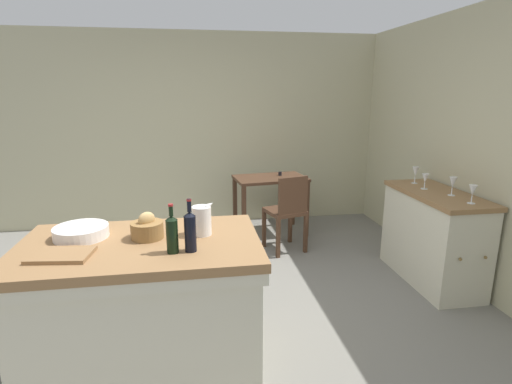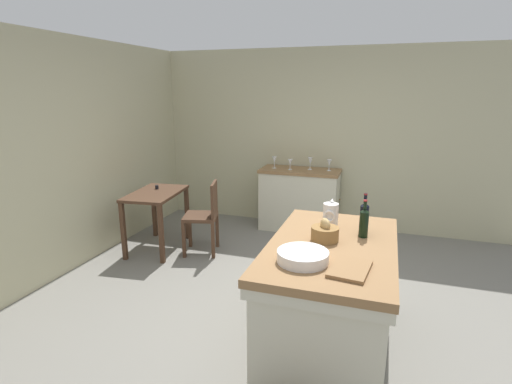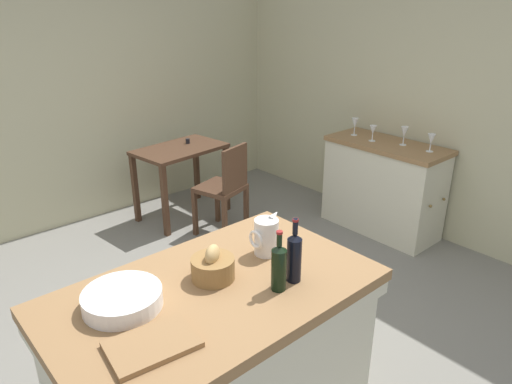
{
  "view_description": "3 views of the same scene",
  "coord_description": "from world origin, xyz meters",
  "px_view_note": "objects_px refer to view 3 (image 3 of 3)",
  "views": [
    {
      "loc": [
        -0.03,
        -2.98,
        1.83
      ],
      "look_at": [
        0.52,
        0.43,
        0.96
      ],
      "focal_mm": 27.92,
      "sensor_mm": 36.0,
      "label": 1
    },
    {
      "loc": [
        -3.24,
        -0.8,
        2.02
      ],
      "look_at": [
        0.48,
        0.44,
        1.0
      ],
      "focal_mm": 27.72,
      "sensor_mm": 36.0,
      "label": 2
    },
    {
      "loc": [
        -1.47,
        -2.0,
        2.14
      ],
      "look_at": [
        0.51,
        0.26,
        0.9
      ],
      "focal_mm": 32.6,
      "sensor_mm": 36.0,
      "label": 3
    }
  ],
  "objects_px": {
    "writing_desk": "(181,159)",
    "wine_glass_right": "(355,124)",
    "wine_bottle_dark": "(294,256)",
    "wine_bottle_amber": "(279,266)",
    "pitcher": "(266,236)",
    "wine_glass_far_left": "(431,140)",
    "wine_glass_middle": "(373,130)",
    "wine_glass_left": "(404,132)",
    "island_table": "(217,355)",
    "wooden_chair": "(225,187)",
    "bread_basket": "(213,267)",
    "cutting_board": "(152,344)",
    "side_cabinet": "(383,187)",
    "wash_bowl": "(122,299)"
  },
  "relations": [
    {
      "from": "bread_basket",
      "to": "wine_glass_right",
      "type": "xyz_separation_m",
      "value": [
        2.59,
        1.14,
        0.07
      ]
    },
    {
      "from": "wine_bottle_amber",
      "to": "wine_glass_middle",
      "type": "xyz_separation_m",
      "value": [
        2.37,
        1.17,
        -0.0
      ]
    },
    {
      "from": "wine_bottle_dark",
      "to": "wine_bottle_amber",
      "type": "distance_m",
      "value": 0.11
    },
    {
      "from": "side_cabinet",
      "to": "wine_glass_left",
      "type": "height_order",
      "value": "wine_glass_left"
    },
    {
      "from": "writing_desk",
      "to": "wine_glass_left",
      "type": "xyz_separation_m",
      "value": [
        1.36,
        -1.71,
        0.39
      ]
    },
    {
      "from": "side_cabinet",
      "to": "pitcher",
      "type": "bearing_deg",
      "value": -161.57
    },
    {
      "from": "wine_glass_left",
      "to": "wine_glass_right",
      "type": "relative_size",
      "value": 1.01
    },
    {
      "from": "side_cabinet",
      "to": "cutting_board",
      "type": "relative_size",
      "value": 3.38
    },
    {
      "from": "pitcher",
      "to": "wine_bottle_amber",
      "type": "relative_size",
      "value": 0.79
    },
    {
      "from": "cutting_board",
      "to": "wine_glass_right",
      "type": "bearing_deg",
      "value": 24.24
    },
    {
      "from": "wooden_chair",
      "to": "pitcher",
      "type": "height_order",
      "value": "pitcher"
    },
    {
      "from": "cutting_board",
      "to": "wine_glass_right",
      "type": "height_order",
      "value": "wine_glass_right"
    },
    {
      "from": "wine_glass_right",
      "to": "side_cabinet",
      "type": "bearing_deg",
      "value": -87.06
    },
    {
      "from": "side_cabinet",
      "to": "island_table",
      "type": "bearing_deg",
      "value": -162.73
    },
    {
      "from": "wine_glass_left",
      "to": "bread_basket",
      "type": "bearing_deg",
      "value": -166.74
    },
    {
      "from": "side_cabinet",
      "to": "wash_bowl",
      "type": "distance_m",
      "value": 3.15
    },
    {
      "from": "wooden_chair",
      "to": "wine_glass_right",
      "type": "xyz_separation_m",
      "value": [
        1.22,
        -0.55,
        0.52
      ]
    },
    {
      "from": "cutting_board",
      "to": "wine_glass_middle",
      "type": "bearing_deg",
      "value": 20.56
    },
    {
      "from": "writing_desk",
      "to": "cutting_board",
      "type": "distance_m",
      "value": 3.14
    },
    {
      "from": "island_table",
      "to": "wash_bowl",
      "type": "height_order",
      "value": "wash_bowl"
    },
    {
      "from": "wooden_chair",
      "to": "wine_bottle_dark",
      "type": "bearing_deg",
      "value": -118.99
    },
    {
      "from": "pitcher",
      "to": "wine_glass_right",
      "type": "bearing_deg",
      "value": 26.9
    },
    {
      "from": "wine_glass_far_left",
      "to": "wine_glass_middle",
      "type": "distance_m",
      "value": 0.55
    },
    {
      "from": "wine_bottle_amber",
      "to": "side_cabinet",
      "type": "bearing_deg",
      "value": 23.07
    },
    {
      "from": "bread_basket",
      "to": "cutting_board",
      "type": "bearing_deg",
      "value": -153.3
    },
    {
      "from": "wine_bottle_amber",
      "to": "wine_glass_far_left",
      "type": "bearing_deg",
      "value": 14.3
    },
    {
      "from": "bread_basket",
      "to": "wine_glass_far_left",
      "type": "xyz_separation_m",
      "value": [
        2.65,
        0.35,
        0.06
      ]
    },
    {
      "from": "side_cabinet",
      "to": "writing_desk",
      "type": "xyz_separation_m",
      "value": [
        -1.31,
        1.58,
        0.18
      ]
    },
    {
      "from": "wine_bottle_dark",
      "to": "wine_glass_left",
      "type": "relative_size",
      "value": 1.89
    },
    {
      "from": "wine_bottle_amber",
      "to": "wine_glass_right",
      "type": "xyz_separation_m",
      "value": [
        2.41,
        1.42,
        0.01
      ]
    },
    {
      "from": "writing_desk",
      "to": "wine_glass_right",
      "type": "relative_size",
      "value": 5.55
    },
    {
      "from": "wooden_chair",
      "to": "wine_glass_middle",
      "type": "bearing_deg",
      "value": -34.09
    },
    {
      "from": "wash_bowl",
      "to": "wine_bottle_amber",
      "type": "bearing_deg",
      "value": -30.25
    },
    {
      "from": "wash_bowl",
      "to": "wine_glass_far_left",
      "type": "relative_size",
      "value": 2.18
    },
    {
      "from": "side_cabinet",
      "to": "writing_desk",
      "type": "relative_size",
      "value": 1.21
    },
    {
      "from": "wine_bottle_dark",
      "to": "wine_glass_middle",
      "type": "relative_size",
      "value": 2.17
    },
    {
      "from": "pitcher",
      "to": "wine_glass_far_left",
      "type": "distance_m",
      "value": 2.32
    },
    {
      "from": "bread_basket",
      "to": "wine_glass_middle",
      "type": "distance_m",
      "value": 2.7
    },
    {
      "from": "wash_bowl",
      "to": "wooden_chair",
      "type": "bearing_deg",
      "value": 41.68
    },
    {
      "from": "island_table",
      "to": "cutting_board",
      "type": "relative_size",
      "value": 4.54
    },
    {
      "from": "wine_glass_far_left",
      "to": "wine_glass_left",
      "type": "bearing_deg",
      "value": 89.42
    },
    {
      "from": "wooden_chair",
      "to": "wine_glass_right",
      "type": "height_order",
      "value": "wine_glass_right"
    },
    {
      "from": "side_cabinet",
      "to": "cutting_board",
      "type": "xyz_separation_m",
      "value": [
        -3.08,
        -1.0,
        0.44
      ]
    },
    {
      "from": "island_table",
      "to": "wine_bottle_amber",
      "type": "xyz_separation_m",
      "value": [
        0.22,
        -0.21,
        0.53
      ]
    },
    {
      "from": "wine_bottle_dark",
      "to": "wine_bottle_amber",
      "type": "bearing_deg",
      "value": -176.89
    },
    {
      "from": "island_table",
      "to": "pitcher",
      "type": "xyz_separation_m",
      "value": [
        0.4,
        0.08,
        0.51
      ]
    },
    {
      "from": "writing_desk",
      "to": "wash_bowl",
      "type": "relative_size",
      "value": 2.72
    },
    {
      "from": "wine_glass_middle",
      "to": "wine_glass_right",
      "type": "height_order",
      "value": "wine_glass_right"
    },
    {
      "from": "wine_glass_left",
      "to": "wine_bottle_dark",
      "type": "bearing_deg",
      "value": -159.28
    },
    {
      "from": "wine_bottle_dark",
      "to": "wine_glass_middle",
      "type": "xyz_separation_m",
      "value": [
        2.26,
        1.17,
        -0.01
      ]
    }
  ]
}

